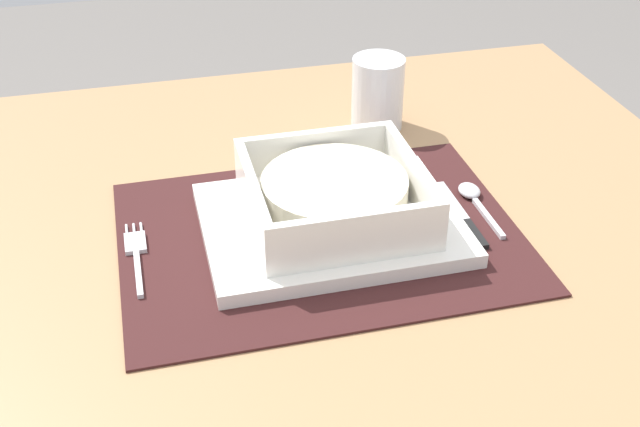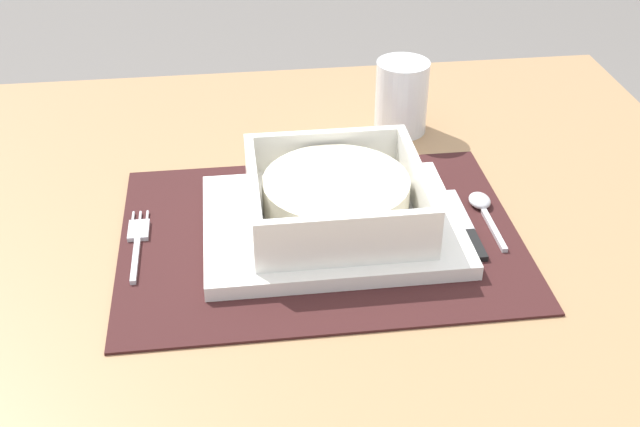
# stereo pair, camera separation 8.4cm
# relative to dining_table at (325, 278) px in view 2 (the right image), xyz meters

# --- Properties ---
(dining_table) EXTENTS (0.95, 0.79, 0.72)m
(dining_table) POSITION_rel_dining_table_xyz_m (0.00, 0.00, 0.00)
(dining_table) COLOR #A37A51
(dining_table) RESTS_ON ground
(placemat) EXTENTS (0.42, 0.31, 0.00)m
(placemat) POSITION_rel_dining_table_xyz_m (-0.01, -0.05, 0.10)
(placemat) COLOR #381919
(placemat) RESTS_ON dining_table
(serving_plate) EXTENTS (0.27, 0.21, 0.02)m
(serving_plate) POSITION_rel_dining_table_xyz_m (0.00, -0.05, 0.11)
(serving_plate) COLOR white
(serving_plate) RESTS_ON placemat
(porridge_bowl) EXTENTS (0.18, 0.18, 0.06)m
(porridge_bowl) POSITION_rel_dining_table_xyz_m (0.01, -0.04, 0.14)
(porridge_bowl) COLOR white
(porridge_bowl) RESTS_ON serving_plate
(fork) EXTENTS (0.02, 0.13, 0.00)m
(fork) POSITION_rel_dining_table_xyz_m (-0.21, -0.04, 0.10)
(fork) COLOR silver
(fork) RESTS_ON placemat
(spoon) EXTENTS (0.02, 0.11, 0.01)m
(spoon) POSITION_rel_dining_table_xyz_m (0.17, -0.03, 0.11)
(spoon) COLOR silver
(spoon) RESTS_ON placemat
(butter_knife) EXTENTS (0.01, 0.13, 0.01)m
(butter_knife) POSITION_rel_dining_table_xyz_m (0.15, -0.07, 0.10)
(butter_knife) COLOR black
(butter_knife) RESTS_ON placemat
(bread_knife) EXTENTS (0.01, 0.14, 0.01)m
(bread_knife) POSITION_rel_dining_table_xyz_m (0.12, -0.06, 0.10)
(bread_knife) COLOR #59331E
(bread_knife) RESTS_ON placemat
(drinking_glass) EXTENTS (0.07, 0.07, 0.10)m
(drinking_glass) POSITION_rel_dining_table_xyz_m (0.12, 0.18, 0.14)
(drinking_glass) COLOR white
(drinking_glass) RESTS_ON dining_table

